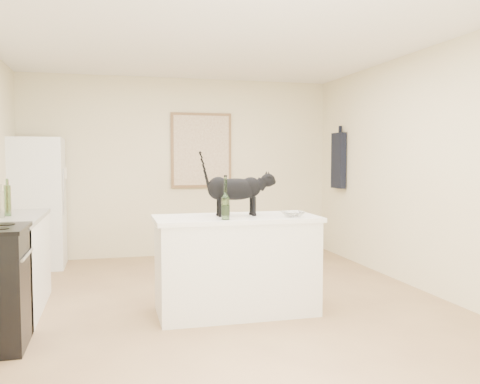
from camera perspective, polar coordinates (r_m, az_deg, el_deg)
name	(u,v)px	position (r m, az deg, el deg)	size (l,w,h in m)	color
floor	(221,307)	(5.02, -2.14, -12.77)	(5.50, 5.50, 0.00)	tan
ceiling	(220,33)	(4.96, -2.21, 17.43)	(5.50, 5.50, 0.00)	white
wall_back	(181,167)	(7.53, -6.64, 2.77)	(4.50, 4.50, 0.00)	beige
wall_front	(359,190)	(2.21, 13.18, 0.26)	(4.50, 4.50, 0.00)	beige
wall_right	(428,171)	(5.73, 20.39, 2.24)	(5.50, 5.50, 0.00)	beige
island_base	(236,267)	(4.75, -0.44, -8.38)	(1.44, 0.67, 0.86)	white
island_top	(236,218)	(4.68, -0.44, -2.98)	(1.50, 0.70, 0.04)	white
left_cabinets	(7,267)	(5.19, -24.67, -7.69)	(0.60, 1.40, 0.86)	white
left_countertop	(6,219)	(5.12, -24.81, -2.75)	(0.62, 1.44, 0.04)	gray
fridge	(37,203)	(7.14, -21.86, -1.15)	(0.68, 0.68, 1.70)	white
artwork_frame	(201,150)	(7.54, -4.36, 4.68)	(0.90, 0.03, 1.10)	brown
artwork_canvas	(202,150)	(7.53, -4.34, 4.68)	(0.82, 0.00, 1.02)	beige
hanging_garment	(339,161)	(7.48, 11.01, 3.48)	(0.08, 0.34, 0.80)	black
black_cat	(235,192)	(4.68, -0.55, 0.00)	(0.63, 0.19, 0.44)	black
wine_bottle	(226,200)	(4.41, -1.63, -0.92)	(0.07, 0.07, 0.34)	#2F5C25
glass_bowl	(293,214)	(4.65, 5.94, -2.49)	(0.21, 0.21, 0.05)	white
fridge_paper	(65,173)	(7.19, -19.10, 2.01)	(0.00, 0.12, 0.16)	white
counter_bottle_cluster	(3,202)	(5.12, -25.07, -1.02)	(0.12, 0.53, 0.29)	#9CA79A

